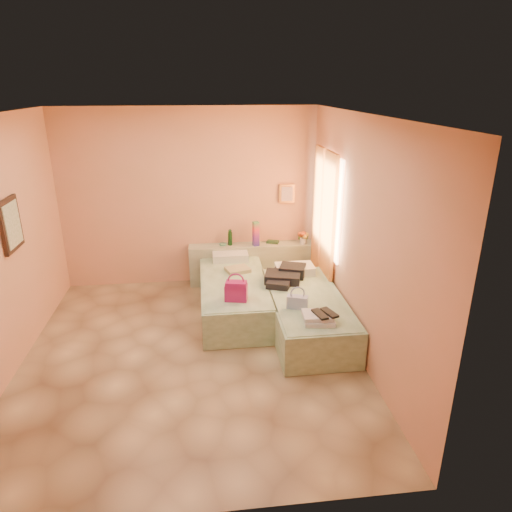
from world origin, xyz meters
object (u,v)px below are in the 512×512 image
at_px(blue_handbag, 297,302).
at_px(towel_stack, 319,318).
at_px(bed_left, 234,296).
at_px(bed_right, 306,313).
at_px(headboard_ledge, 252,263).
at_px(water_bottle, 230,238).
at_px(flower_vase, 303,236).
at_px(green_book, 273,242).
at_px(magenta_handbag, 236,291).

xyz_separation_m(blue_handbag, towel_stack, (0.18, -0.37, -0.03)).
bearing_deg(bed_left, bed_right, -36.14).
relative_size(headboard_ledge, water_bottle, 8.31).
height_order(headboard_ledge, flower_vase, flower_vase).
relative_size(bed_right, water_bottle, 8.11).
height_order(bed_left, green_book, green_book).
xyz_separation_m(headboard_ledge, green_book, (0.34, 0.04, 0.34)).
distance_m(flower_vase, blue_handbag, 2.03).
bearing_deg(headboard_ledge, bed_left, -109.65).
distance_m(flower_vase, magenta_handbag, 2.05).
height_order(headboard_ledge, green_book, green_book).
relative_size(bed_right, flower_vase, 8.04).
bearing_deg(blue_handbag, magenta_handbag, 176.21).
distance_m(water_bottle, flower_vase, 1.19).
relative_size(bed_right, magenta_handbag, 7.11).
relative_size(headboard_ledge, towel_stack, 5.86).
bearing_deg(bed_left, water_bottle, 88.65).
xyz_separation_m(flower_vase, blue_handbag, (-0.50, -1.95, -0.19)).
xyz_separation_m(water_bottle, towel_stack, (0.87, -2.40, -0.22)).
distance_m(headboard_ledge, flower_vase, 0.95).
xyz_separation_m(bed_right, towel_stack, (-0.01, -0.68, 0.30)).
distance_m(flower_vase, towel_stack, 2.36).
bearing_deg(magenta_handbag, water_bottle, 100.99).
relative_size(headboard_ledge, magenta_handbag, 7.28).
xyz_separation_m(bed_right, magenta_handbag, (-0.92, 0.00, 0.38)).
bearing_deg(water_bottle, bed_left, -91.04).
xyz_separation_m(bed_left, magenta_handbag, (-0.02, -0.65, 0.38)).
bearing_deg(water_bottle, bed_right, -62.91).
distance_m(bed_right, flower_vase, 1.75).
height_order(headboard_ledge, bed_right, headboard_ledge).
height_order(green_book, magenta_handbag, magenta_handbag).
bearing_deg(bed_left, blue_handbag, -53.84).
bearing_deg(magenta_handbag, towel_stack, -24.74).
height_order(bed_left, towel_stack, towel_stack).
bearing_deg(bed_left, headboard_ledge, 70.04).
bearing_deg(headboard_ledge, bed_right, -72.84).
xyz_separation_m(bed_right, blue_handbag, (-0.19, -0.31, 0.33)).
height_order(bed_left, blue_handbag, blue_handbag).
distance_m(bed_right, towel_stack, 0.75).
distance_m(magenta_handbag, blue_handbag, 0.79).
height_order(magenta_handbag, towel_stack, magenta_handbag).
bearing_deg(blue_handbag, bed_left, 145.97).
bearing_deg(green_book, headboard_ledge, -153.50).
relative_size(bed_left, flower_vase, 8.04).
bearing_deg(flower_vase, headboard_ledge, 176.16).
bearing_deg(blue_handbag, towel_stack, -44.49).
relative_size(water_bottle, towel_stack, 0.70).
bearing_deg(headboard_ledge, magenta_handbag, -103.07).
bearing_deg(bed_left, magenta_handbag, -91.97).
xyz_separation_m(flower_vase, magenta_handbag, (-1.22, -1.64, -0.14)).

